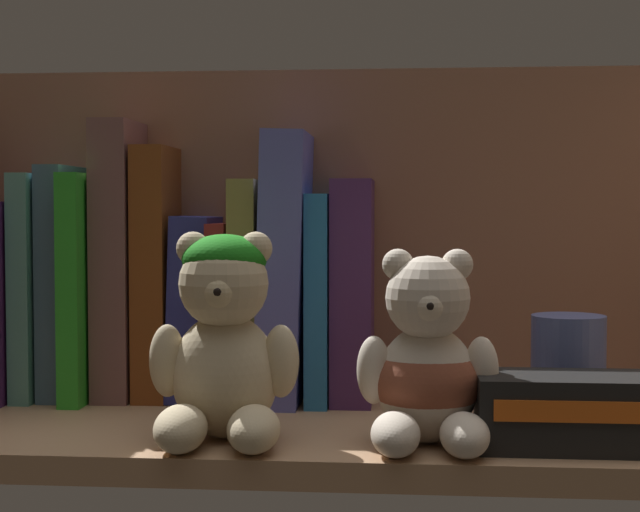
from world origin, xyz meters
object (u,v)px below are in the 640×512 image
object	(u,v)px
pillar_candle	(568,368)
teddy_bear_smaller	(427,368)
book_11	(355,290)
book_3	(94,285)
book_10	(321,297)
book_7	(227,310)
book_5	(160,272)
book_4	(124,259)
book_6	(197,306)
small_product_box	(565,412)
book_1	(43,285)
book_2	(68,281)
book_9	(287,267)
teddy_bear_larger	(224,342)
book_8	(252,289)
book_0	(13,298)

from	to	relation	value
pillar_candle	teddy_bear_smaller	bearing A→B (deg)	-141.77
book_11	teddy_bear_smaller	distance (cm)	17.91
book_3	pillar_candle	world-z (taller)	book_3
book_10	pillar_candle	xyz separation A→B (cm)	(19.89, -7.68, -4.74)
book_7	book_11	xyz separation A→B (cm)	(11.22, 0.00, 1.85)
book_3	book_7	xyz separation A→B (cm)	(11.98, 0.00, -2.11)
book_3	book_5	distance (cm)	6.12
book_4	teddy_bear_smaller	size ratio (longest dim) A/B	1.76
book_6	small_product_box	distance (cm)	34.05
book_1	book_4	size ratio (longest dim) A/B	0.81
book_2	small_product_box	xyz separation A→B (cm)	(40.81, -16.65, -7.56)
book_5	book_9	bearing A→B (deg)	0.00
teddy_bear_larger	small_product_box	world-z (taller)	teddy_bear_larger
book_8	book_9	distance (cm)	3.72
book_5	teddy_bear_larger	distance (cm)	18.93
book_0	book_7	distance (cm)	19.43
book_9	book_2	bearing A→B (deg)	180.00
book_0	teddy_bear_larger	xyz separation A→B (cm)	(22.15, -16.35, -1.50)
book_3	book_9	bearing A→B (deg)	0.00
book_7	teddy_bear_larger	bearing A→B (deg)	-80.48
book_2	book_4	size ratio (longest dim) A/B	0.84
book_2	book_0	bearing A→B (deg)	-180.00
book_10	book_5	bearing A→B (deg)	180.00
book_0	book_2	distance (cm)	5.35
pillar_candle	small_product_box	size ratio (longest dim) A/B	0.69
book_5	book_8	bearing A→B (deg)	0.00
book_5	book_9	size ratio (longest dim) A/B	0.95
book_9	pillar_candle	size ratio (longest dim) A/B	2.78
book_0	book_4	size ratio (longest dim) A/B	0.71
book_7	small_product_box	bearing A→B (deg)	-32.12
book_5	book_7	bearing A→B (deg)	0.00
book_8	book_11	world-z (taller)	same
book_6	book_11	bearing A→B (deg)	-0.00
book_9	small_product_box	bearing A→B (deg)	-38.16
pillar_candle	book_2	bearing A→B (deg)	169.75
book_9	book_10	size ratio (longest dim) A/B	1.29
book_6	book_2	bearing A→B (deg)	180.00
book_10	book_7	bearing A→B (deg)	180.00
book_2	book_9	distance (cm)	19.67
book_3	book_7	world-z (taller)	book_3
book_1	book_2	bearing A→B (deg)	0.00
book_4	book_9	distance (cm)	14.57
book_5	book_7	distance (cm)	6.82
book_1	book_8	bearing A→B (deg)	0.00
book_5	book_6	world-z (taller)	book_5
book_3	pillar_candle	xyz separation A→B (cm)	(40.17, -7.68, -5.62)
book_11	pillar_candle	xyz separation A→B (cm)	(16.98, -7.68, -5.36)
book_5	pillar_candle	size ratio (longest dim) A/B	2.65
book_6	book_0	bearing A→B (deg)	-180.00
book_2	book_4	xyz separation A→B (cm)	(5.07, -0.00, 1.93)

